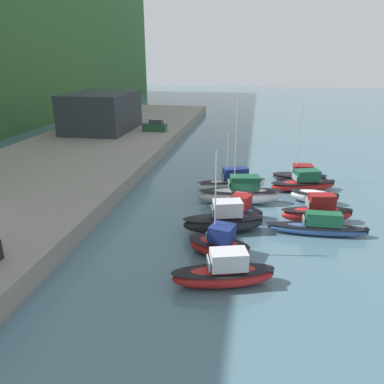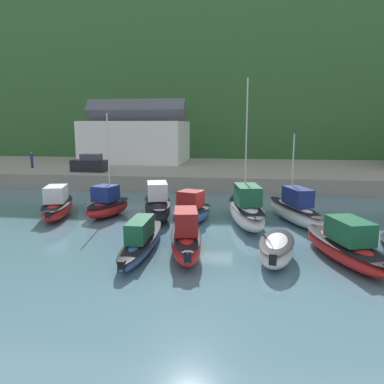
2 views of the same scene
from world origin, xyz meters
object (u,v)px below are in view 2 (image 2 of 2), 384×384
object	(u,v)px
moored_boat_5	(295,210)
parked_car_1	(90,164)
moored_boat_2	(157,205)
moored_boat_9	(345,246)
moored_boat_0	(57,206)
moored_boat_8	(276,249)
moored_boat_4	(246,210)
moored_boat_7	(186,238)
person_on_quay	(32,160)
moored_boat_3	(192,211)
moored_boat_1	(107,205)
moored_boat_6	(142,240)

from	to	relation	value
moored_boat_5	parked_car_1	xyz separation A→B (m)	(-22.43, 14.94, 1.58)
moored_boat_2	moored_boat_9	xyz separation A→B (m)	(12.23, -7.97, -0.21)
moored_boat_0	moored_boat_8	world-z (taller)	moored_boat_0
moored_boat_4	moored_boat_7	xyz separation A→B (m)	(-3.43, -7.19, -0.13)
moored_boat_8	person_on_quay	bearing A→B (deg)	147.56
moored_boat_7	parked_car_1	size ratio (longest dim) A/B	1.58
moored_boat_0	person_on_quay	world-z (taller)	person_on_quay
moored_boat_4	moored_boat_7	bearing A→B (deg)	-125.31
moored_boat_4	parked_car_1	world-z (taller)	moored_boat_4
moored_boat_5	moored_boat_9	distance (m)	8.14
moored_boat_0	person_on_quay	distance (m)	22.49
moored_boat_3	moored_boat_7	world-z (taller)	moored_boat_7
moored_boat_1	parked_car_1	world-z (taller)	moored_boat_1
moored_boat_3	moored_boat_8	world-z (taller)	moored_boat_3
moored_boat_3	moored_boat_4	distance (m)	4.06
moored_boat_2	moored_boat_6	size ratio (longest dim) A/B	0.85
moored_boat_7	parked_car_1	world-z (taller)	parked_car_1
moored_boat_6	parked_car_1	xyz separation A→B (m)	(-12.73, 22.98, 1.86)
moored_boat_3	moored_boat_6	distance (m)	7.17
moored_boat_7	moored_boat_6	bearing A→B (deg)	164.60
moored_boat_1	moored_boat_6	bearing A→B (deg)	-42.50
moored_boat_2	moored_boat_4	world-z (taller)	moored_boat_4
moored_boat_9	parked_car_1	bearing A→B (deg)	119.16
moored_boat_4	person_on_quay	xyz separation A→B (m)	(-27.85, 18.68, 1.63)
moored_boat_6	moored_boat_1	bearing A→B (deg)	121.04
moored_boat_1	moored_boat_7	world-z (taller)	moored_boat_1
moored_boat_7	person_on_quay	size ratio (longest dim) A/B	3.17
moored_boat_6	moored_boat_8	bearing A→B (deg)	-5.57
moored_boat_3	moored_boat_1	bearing A→B (deg)	-170.40
moored_boat_1	person_on_quay	world-z (taller)	moored_boat_1
moored_boat_6	moored_boat_7	size ratio (longest dim) A/B	1.27
moored_boat_6	moored_boat_9	distance (m)	11.33
moored_boat_1	moored_boat_5	xyz separation A→B (m)	(14.72, 0.04, 0.06)
moored_boat_7	moored_boat_2	bearing A→B (deg)	102.91
moored_boat_5	person_on_quay	size ratio (longest dim) A/B	3.75
moored_boat_0	moored_boat_5	distance (m)	18.63
moored_boat_7	moored_boat_4	bearing A→B (deg)	54.28
moored_boat_3	moored_boat_5	xyz separation A→B (m)	(7.70, 1.17, 0.10)
moored_boat_0	parked_car_1	size ratio (longest dim) A/B	1.69
moored_boat_9	person_on_quay	xyz separation A→B (m)	(-33.12, 25.56, 1.90)
moored_boat_2	person_on_quay	bearing A→B (deg)	124.45
moored_boat_8	moored_boat_9	size ratio (longest dim) A/B	0.64
moored_boat_1	moored_boat_9	bearing A→B (deg)	-10.46
moored_boat_2	parked_car_1	world-z (taller)	parked_car_1
moored_boat_3	parked_car_1	xyz separation A→B (m)	(-14.74, 16.10, 1.68)
moored_boat_7	moored_boat_8	size ratio (longest dim) A/B	1.34
moored_boat_3	moored_boat_6	bearing A→B (deg)	-87.60
moored_boat_9	moored_boat_5	bearing A→B (deg)	84.26
moored_boat_3	moored_boat_4	world-z (taller)	moored_boat_4
moored_boat_3	moored_boat_5	size ratio (longest dim) A/B	0.63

